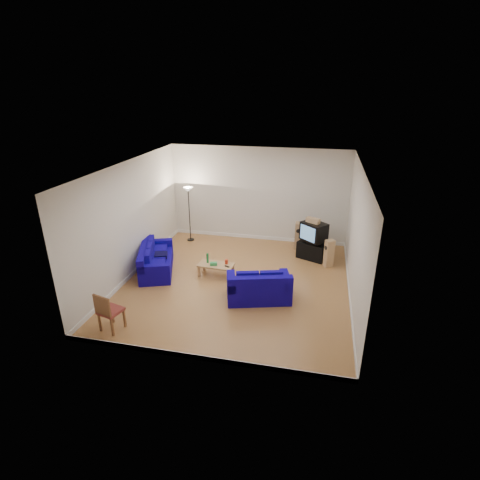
% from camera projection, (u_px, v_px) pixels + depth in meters
% --- Properties ---
extents(room, '(6.01, 6.51, 3.21)m').
position_uv_depth(room, '(237.00, 230.00, 9.73)').
color(room, brown).
rests_on(room, ground).
extents(sofa_three_seat, '(1.48, 2.16, 0.77)m').
position_uv_depth(sofa_three_seat, '(155.00, 261.00, 10.89)').
color(sofa_three_seat, '#0D027B').
rests_on(sofa_three_seat, ground).
extents(sofa_loveseat, '(1.76, 1.28, 0.79)m').
position_uv_depth(sofa_loveseat, '(259.00, 289.00, 9.38)').
color(sofa_loveseat, '#0D027B').
rests_on(sofa_loveseat, ground).
extents(coffee_table, '(1.02, 0.56, 0.36)m').
position_uv_depth(coffee_table, '(216.00, 266.00, 10.57)').
color(coffee_table, tan).
rests_on(coffee_table, ground).
extents(bottle, '(0.08, 0.08, 0.28)m').
position_uv_depth(bottle, '(208.00, 258.00, 10.59)').
color(bottle, '#197233').
rests_on(bottle, coffee_table).
extents(tissue_box, '(0.22, 0.16, 0.08)m').
position_uv_depth(tissue_box, '(214.00, 264.00, 10.47)').
color(tissue_box, green).
rests_on(tissue_box, coffee_table).
extents(red_canister, '(0.09, 0.09, 0.13)m').
position_uv_depth(red_canister, '(226.00, 262.00, 10.54)').
color(red_canister, red).
rests_on(red_canister, coffee_table).
extents(remote, '(0.15, 0.10, 0.02)m').
position_uv_depth(remote, '(227.00, 266.00, 10.39)').
color(remote, black).
rests_on(remote, coffee_table).
extents(tv_stand, '(1.00, 0.80, 0.54)m').
position_uv_depth(tv_stand, '(312.00, 250.00, 11.65)').
color(tv_stand, black).
rests_on(tv_stand, ground).
extents(av_receiver, '(0.53, 0.48, 0.10)m').
position_uv_depth(av_receiver, '(315.00, 242.00, 11.48)').
color(av_receiver, black).
rests_on(av_receiver, tv_stand).
extents(television, '(0.89, 0.87, 0.56)m').
position_uv_depth(television, '(314.00, 232.00, 11.37)').
color(television, black).
rests_on(television, av_receiver).
extents(centre_speaker, '(0.45, 0.36, 0.15)m').
position_uv_depth(centre_speaker, '(313.00, 220.00, 11.25)').
color(centre_speaker, tan).
rests_on(centre_speaker, television).
extents(speaker_left, '(0.22, 0.29, 0.91)m').
position_uv_depth(speaker_left, '(298.00, 236.00, 12.29)').
color(speaker_left, tan).
rests_on(speaker_left, ground).
extents(speaker_right, '(0.31, 0.30, 0.85)m').
position_uv_depth(speaker_right, '(329.00, 253.00, 11.06)').
color(speaker_right, tan).
rests_on(speaker_right, ground).
extents(floor_lamp, '(0.32, 0.32, 1.90)m').
position_uv_depth(floor_lamp, '(188.00, 197.00, 12.53)').
color(floor_lamp, black).
rests_on(floor_lamp, ground).
extents(dining_chair, '(0.55, 0.55, 0.94)m').
position_uv_depth(dining_chair, '(108.00, 310.00, 8.09)').
color(dining_chair, brown).
rests_on(dining_chair, ground).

